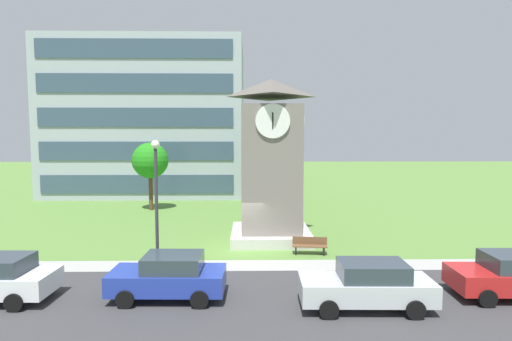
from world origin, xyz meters
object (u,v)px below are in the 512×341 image
object	(u,v)px
street_lamp	(156,194)
parked_car_red	(510,275)
park_bench	(310,245)
parked_car_blue	(169,276)
tree_by_building	(263,157)
parked_car_silver	(367,285)
clock_tower	(271,170)
tree_near_tower	(150,161)

from	to	relation	value
street_lamp	parked_car_red	size ratio (longest dim) A/B	1.39
park_bench	parked_car_blue	world-z (taller)	parked_car_blue
tree_by_building	parked_car_red	size ratio (longest dim) A/B	1.48
street_lamp	parked_car_silver	bearing A→B (deg)	-21.31
clock_tower	tree_near_tower	bearing A→B (deg)	133.68
tree_near_tower	parked_car_red	xyz separation A→B (m)	(18.17, -18.78, -3.28)
tree_by_building	parked_car_blue	xyz separation A→B (m)	(-4.21, -19.91, -3.53)
parked_car_blue	tree_near_tower	bearing A→B (deg)	105.69
park_bench	parked_car_red	world-z (taller)	parked_car_red
clock_tower	street_lamp	bearing A→B (deg)	-128.69
street_lamp	parked_car_blue	distance (m)	3.67
parked_car_red	parked_car_silver	bearing A→B (deg)	-171.00
park_bench	tree_near_tower	size ratio (longest dim) A/B	0.33
clock_tower	park_bench	distance (m)	5.14
clock_tower	parked_car_red	distance (m)	12.76
parked_car_red	tree_by_building	bearing A→B (deg)	113.52
street_lamp	parked_car_silver	distance (m)	9.18
street_lamp	tree_by_building	bearing A→B (deg)	73.88
tree_by_building	tree_near_tower	xyz separation A→B (m)	(-9.45, -1.25, -0.26)
clock_tower	tree_by_building	size ratio (longest dim) A/B	1.50
parked_car_blue	parked_car_silver	bearing A→B (deg)	-8.11
park_bench	street_lamp	world-z (taller)	street_lamp
clock_tower	park_bench	size ratio (longest dim) A/B	5.12
clock_tower	parked_car_blue	size ratio (longest dim) A/B	2.18
park_bench	parked_car_blue	size ratio (longest dim) A/B	0.43
street_lamp	tree_near_tower	xyz separation A→B (m)	(-4.32, 16.52, 0.45)
clock_tower	tree_by_building	xyz separation A→B (m)	(-0.09, 11.24, 0.21)
park_bench	street_lamp	xyz separation A→B (m)	(-7.10, -3.51, 3.23)
tree_by_building	parked_car_silver	size ratio (longest dim) A/B	1.34
park_bench	tree_by_building	xyz separation A→B (m)	(-1.96, 14.26, 3.93)
tree_by_building	parked_car_silver	world-z (taller)	tree_by_building
park_bench	parked_car_blue	xyz separation A→B (m)	(-6.18, -5.66, 0.40)
parked_car_silver	park_bench	bearing A→B (deg)	98.79
clock_tower	parked_car_red	bearing A→B (deg)	-45.51
tree_near_tower	parked_car_red	distance (m)	26.34
street_lamp	parked_car_blue	world-z (taller)	street_lamp
parked_car_red	tree_near_tower	bearing A→B (deg)	134.06
street_lamp	park_bench	bearing A→B (deg)	26.32
park_bench	tree_by_building	world-z (taller)	tree_by_building
clock_tower	parked_car_blue	bearing A→B (deg)	-116.39
tree_near_tower	parked_car_blue	bearing A→B (deg)	-74.31
street_lamp	parked_car_blue	bearing A→B (deg)	-66.71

